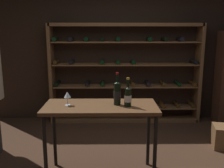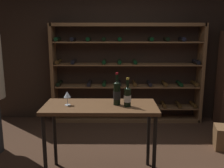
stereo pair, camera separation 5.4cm
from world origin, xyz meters
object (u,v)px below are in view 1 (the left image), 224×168
at_px(wine_bottle_red_label, 128,96).
at_px(wine_glass_stemmed_center, 67,95).
at_px(wine_rack, 125,74).
at_px(tasting_table, 101,113).
at_px(wine_bottle_gold_foil, 117,93).

height_order(wine_bottle_red_label, wine_glass_stemmed_center, wine_bottle_red_label).
relative_size(wine_rack, tasting_table, 2.18).
bearing_deg(wine_rack, wine_bottle_red_label, -92.56).
xyz_separation_m(tasting_table, wine_bottle_gold_foil, (0.19, 0.02, 0.24)).
bearing_deg(tasting_table, wine_bottle_red_label, -7.76).
relative_size(tasting_table, wine_bottle_red_label, 3.98).
bearing_deg(wine_glass_stemmed_center, wine_bottle_gold_foil, 2.25).
relative_size(wine_rack, wine_bottle_red_label, 8.69).
xyz_separation_m(wine_bottle_red_label, wine_bottle_gold_foil, (-0.12, 0.06, 0.02)).
distance_m(wine_rack, wine_glass_stemmed_center, 2.09).
bearing_deg(wine_bottle_gold_foil, wine_rack, 83.84).
height_order(wine_rack, wine_bottle_gold_foil, wine_rack).
xyz_separation_m(wine_rack, wine_bottle_red_label, (-0.09, -1.98, 0.08)).
height_order(wine_bottle_red_label, wine_bottle_gold_foil, wine_bottle_gold_foil).
distance_m(wine_rack, wine_bottle_red_label, 1.98).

